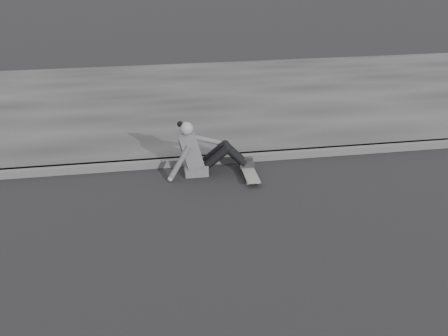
% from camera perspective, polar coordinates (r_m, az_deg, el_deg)
% --- Properties ---
extents(ground, '(80.00, 80.00, 0.00)m').
position_cam_1_polar(ground, '(6.66, 19.94, -7.70)').
color(ground, black).
rests_on(ground, ground).
extents(curb, '(24.00, 0.16, 0.12)m').
position_cam_1_polar(curb, '(8.67, 12.26, 1.89)').
color(curb, '#4F4F4F').
rests_on(curb, ground).
extents(sidewalk, '(24.00, 6.00, 0.12)m').
position_cam_1_polar(sidewalk, '(11.33, 6.94, 8.14)').
color(sidewalk, '#353535').
rests_on(sidewalk, ground).
extents(skateboard, '(0.20, 0.78, 0.09)m').
position_cam_1_polar(skateboard, '(7.73, 2.89, -0.49)').
color(skateboard, '#979792').
rests_on(skateboard, ground).
extents(seated_woman, '(1.38, 0.46, 0.88)m').
position_cam_1_polar(seated_woman, '(7.72, -2.78, 1.85)').
color(seated_woman, '#555557').
rests_on(seated_woman, ground).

